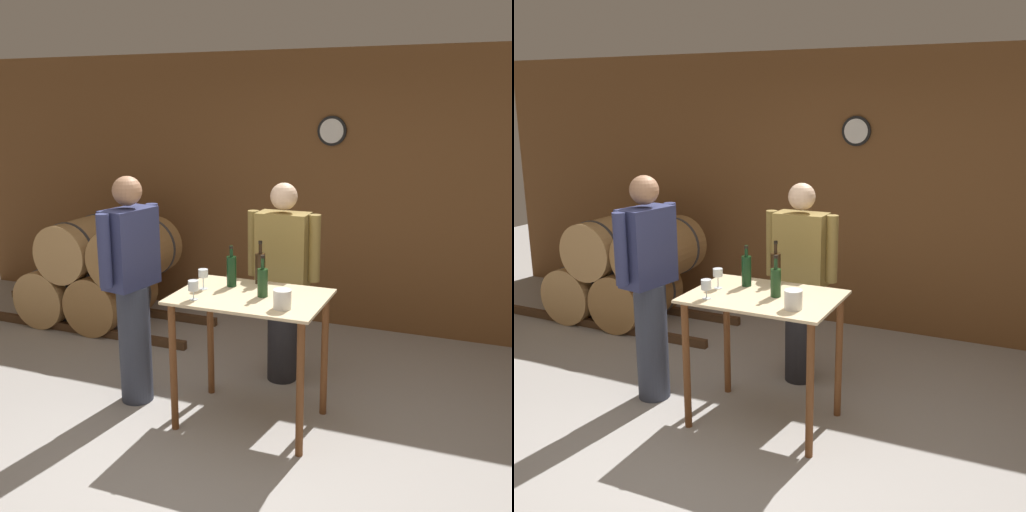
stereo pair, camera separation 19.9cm
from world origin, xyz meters
TOP-DOWN VIEW (x-y plane):
  - ground_plane at (0.00, 0.00)m, footprint 14.00×14.00m
  - back_wall at (0.00, 2.67)m, footprint 8.40×0.08m
  - barrel_rack at (-2.06, 1.82)m, footprint 2.62×0.83m
  - tasting_table at (0.13, 0.53)m, footprint 1.02×0.70m
  - wine_bottle_far_left at (-0.07, 0.68)m, footprint 0.07×0.07m
  - wine_bottle_left at (0.09, 0.82)m, footprint 0.07×0.07m
  - wine_bottle_center at (0.22, 0.54)m, footprint 0.07×0.07m
  - wine_glass_near_left at (-0.22, 0.55)m, footprint 0.07×0.07m
  - wine_glass_near_center at (-0.18, 0.31)m, footprint 0.07×0.07m
  - ice_bucket at (0.42, 0.36)m, footprint 0.12×0.12m
  - person_host at (0.12, 1.26)m, footprint 0.59×0.24m
  - person_visitor_with_scarf at (-0.79, 0.52)m, footprint 0.29×0.58m

SIDE VIEW (x-z plane):
  - ground_plane at x=0.00m, z-range 0.00..0.00m
  - barrel_rack at x=-2.06m, z-range -0.02..1.07m
  - tasting_table at x=0.13m, z-range 0.27..1.21m
  - person_host at x=0.12m, z-range 0.04..1.66m
  - person_visitor_with_scarf at x=-0.79m, z-range 0.05..1.75m
  - ice_bucket at x=0.42m, z-range 0.94..1.06m
  - wine_glass_near_center at x=-0.18m, z-range 0.96..1.10m
  - wine_bottle_center at x=0.22m, z-range 0.90..1.18m
  - wine_glass_near_left at x=-0.22m, z-range 0.97..1.12m
  - wine_bottle_far_left at x=-0.07m, z-range 0.91..1.20m
  - wine_bottle_left at x=0.09m, z-range 0.90..1.21m
  - back_wall at x=0.00m, z-range 0.00..2.70m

